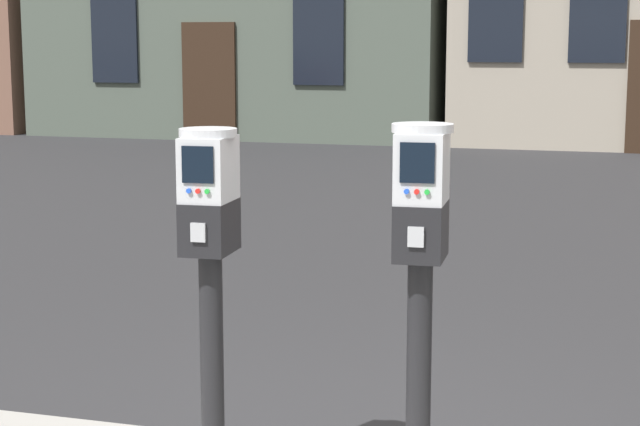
% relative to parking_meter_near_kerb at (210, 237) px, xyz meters
% --- Properties ---
extents(parking_meter_near_kerb, '(0.23, 0.26, 1.31)m').
position_rel_parking_meter_near_kerb_xyz_m(parking_meter_near_kerb, '(0.00, 0.00, 0.00)').
color(parking_meter_near_kerb, black).
rests_on(parking_meter_near_kerb, sidewalk_slab).
extents(parking_meter_twin_adjacent, '(0.23, 0.26, 1.35)m').
position_rel_parking_meter_near_kerb_xyz_m(parking_meter_twin_adjacent, '(0.80, 0.00, 0.02)').
color(parking_meter_twin_adjacent, black).
rests_on(parking_meter_twin_adjacent, sidewalk_slab).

